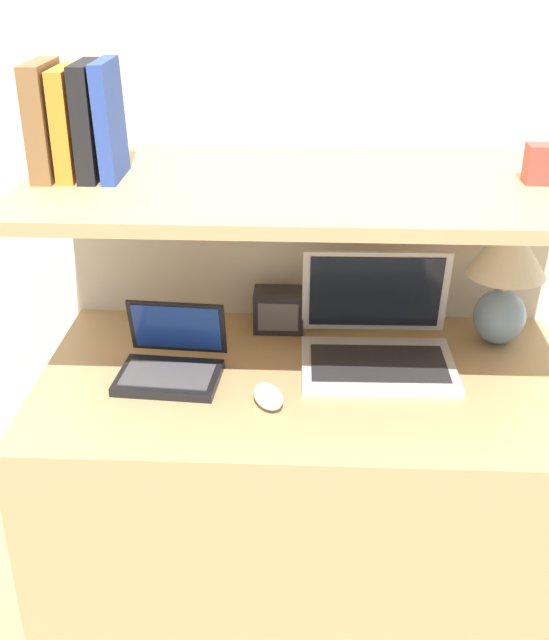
% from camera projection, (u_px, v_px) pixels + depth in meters
% --- Properties ---
extents(wall_back, '(6.00, 0.05, 2.40)m').
position_uv_depth(wall_back, '(313.00, 120.00, 1.93)').
color(wall_back, silver).
rests_on(wall_back, ground_plane).
extents(desk, '(1.20, 0.66, 0.71)m').
position_uv_depth(desk, '(305.00, 504.00, 1.95)').
color(desk, tan).
rests_on(desk, ground_plane).
extents(back_riser, '(1.20, 0.04, 1.12)m').
position_uv_depth(back_riser, '(308.00, 362.00, 2.17)').
color(back_riser, silver).
rests_on(back_riser, ground_plane).
extents(shelf, '(1.20, 0.59, 0.03)m').
position_uv_depth(shelf, '(311.00, 186.00, 1.67)').
color(shelf, tan).
rests_on(shelf, back_riser).
extents(table_lamp, '(0.18, 0.18, 0.32)m').
position_uv_depth(table_lamp, '(506.00, 267.00, 1.86)').
color(table_lamp, '#7593B2').
rests_on(table_lamp, desk).
extents(laptop_large, '(0.35, 0.30, 0.24)m').
position_uv_depth(laptop_large, '(377.00, 341.00, 1.84)').
color(laptop_large, silver).
rests_on(laptop_large, desk).
extents(laptop_small, '(0.24, 0.21, 0.15)m').
position_uv_depth(laptop_small, '(171.00, 362.00, 1.79)').
color(laptop_small, black).
rests_on(laptop_small, desk).
extents(computer_mouse, '(0.09, 0.11, 0.04)m').
position_uv_depth(computer_mouse, '(268.00, 396.00, 1.68)').
color(computer_mouse, white).
rests_on(computer_mouse, desk).
extents(router_box, '(0.12, 0.09, 0.10)m').
position_uv_depth(router_box, '(279.00, 310.00, 1.99)').
color(router_box, black).
rests_on(router_box, desk).
extents(book_brown, '(0.04, 0.15, 0.23)m').
position_uv_depth(book_brown, '(45.00, 121.00, 1.64)').
color(book_brown, brown).
rests_on(book_brown, shelf).
extents(book_orange, '(0.04, 0.14, 0.22)m').
position_uv_depth(book_orange, '(68.00, 124.00, 1.64)').
color(book_orange, orange).
rests_on(book_orange, shelf).
extents(book_black, '(0.04, 0.14, 0.23)m').
position_uv_depth(book_black, '(89.00, 121.00, 1.63)').
color(book_black, black).
rests_on(book_black, shelf).
extents(book_blue, '(0.04, 0.15, 0.24)m').
position_uv_depth(book_blue, '(110.00, 120.00, 1.63)').
color(book_blue, '#284293').
rests_on(book_blue, shelf).
extents(shelf_gadget, '(0.07, 0.05, 0.08)m').
position_uv_depth(shelf_gadget, '(542.00, 164.00, 1.63)').
color(shelf_gadget, '#CC3D33').
rests_on(shelf_gadget, shelf).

